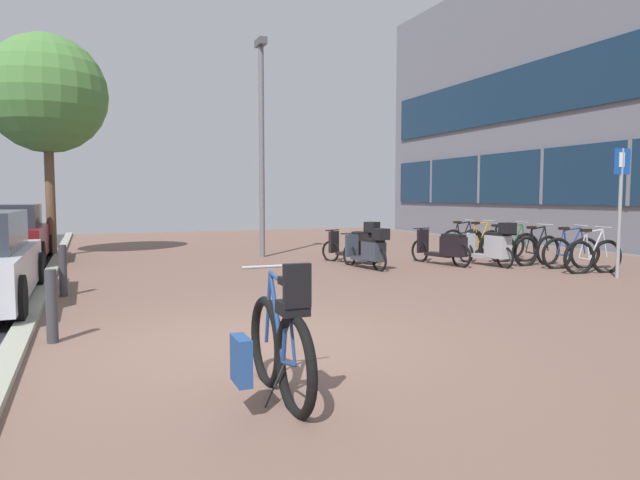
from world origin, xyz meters
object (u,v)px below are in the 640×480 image
at_px(bicycle_foreground, 278,347).
at_px(bicycle_rack_00, 593,256).
at_px(bicycle_rack_01, 571,253).
at_px(scooter_extra, 445,248).
at_px(parking_sign, 620,198).
at_px(lamp_post, 262,137).
at_px(scooter_mid, 357,244).
at_px(bicycle_rack_03, 514,247).
at_px(bollard_far, 63,271).
at_px(bicycle_rack_06, 463,241).
at_px(bollard_near, 52,306).
at_px(scooter_far, 493,246).
at_px(bicycle_rack_05, 481,243).
at_px(scooter_near, 369,250).
at_px(street_tree, 47,94).
at_px(parked_car_far, 4,236).
at_px(bicycle_rack_04, 502,245).
at_px(bicycle_rack_02, 537,250).

relative_size(bicycle_foreground, bicycle_rack_00, 1.08).
xyz_separation_m(bicycle_rack_01, scooter_extra, (-2.20, 1.59, 0.06)).
relative_size(bicycle_foreground, bicycle_rack_01, 1.10).
bearing_deg(parking_sign, lamp_post, 130.16).
height_order(bicycle_rack_01, scooter_mid, scooter_mid).
distance_m(bicycle_rack_03, scooter_mid, 3.86).
bearing_deg(bollard_far, lamp_post, 43.62).
bearing_deg(bicycle_rack_06, bollard_near, -148.01).
relative_size(bicycle_foreground, scooter_far, 0.86).
distance_m(scooter_far, scooter_extra, 1.06).
xyz_separation_m(bicycle_rack_05, bollard_near, (-10.17, -5.58, 0.05)).
distance_m(bicycle_rack_05, parking_sign, 4.58).
xyz_separation_m(bicycle_rack_03, parking_sign, (-0.01, -2.91, 1.20)).
distance_m(bicycle_rack_05, lamp_post, 6.50).
xyz_separation_m(scooter_near, street_tree, (-6.57, 5.55, 3.81)).
bearing_deg(bollard_near, lamp_post, 58.35).
height_order(scooter_near, bollard_far, scooter_near).
height_order(parking_sign, street_tree, street_tree).
xyz_separation_m(bicycle_rack_01, parked_car_far, (-11.67, 5.76, 0.32)).
bearing_deg(bicycle_foreground, parking_sign, 24.32).
distance_m(scooter_mid, bollard_near, 8.18).
distance_m(scooter_far, parking_sign, 2.84).
height_order(bicycle_foreground, bollard_far, bicycle_foreground).
bearing_deg(bicycle_rack_01, parking_sign, -101.01).
bearing_deg(parking_sign, bicycle_rack_05, 87.11).
xyz_separation_m(bicycle_rack_06, scooter_mid, (-3.86, -1.09, 0.12)).
bearing_deg(lamp_post, scooter_extra, -44.21).
bearing_deg(scooter_extra, parking_sign, -57.34).
bearing_deg(bicycle_rack_05, bicycle_foreground, -136.08).
bearing_deg(bollard_far, parking_sign, -10.93).
bearing_deg(bicycle_rack_00, street_tree, 143.04).
distance_m(scooter_near, parking_sign, 5.06).
bearing_deg(street_tree, scooter_extra, -33.20).
bearing_deg(bicycle_rack_01, bicycle_foreground, -148.90).
height_order(bicycle_rack_00, scooter_extra, bicycle_rack_00).
height_order(bicycle_foreground, parking_sign, parking_sign).
bearing_deg(bollard_near, street_tree, 92.98).
distance_m(bicycle_rack_01, bollard_far, 10.24).
xyz_separation_m(bicycle_rack_06, scooter_extra, (-2.12, -2.16, 0.06)).
height_order(bicycle_rack_01, parking_sign, parking_sign).
distance_m(bicycle_rack_06, parked_car_far, 11.77).
bearing_deg(bicycle_rack_01, scooter_mid, 146.02).
relative_size(bicycle_rack_04, street_tree, 0.23).
relative_size(bicycle_rack_03, bicycle_rack_06, 1.05).
relative_size(bicycle_rack_01, street_tree, 0.24).
relative_size(bicycle_rack_02, street_tree, 0.24).
bearing_deg(bicycle_rack_04, scooter_far, -136.70).
bearing_deg(bollard_near, bicycle_rack_00, 10.33).
xyz_separation_m(bicycle_rack_05, lamp_post, (-5.56, 1.91, 2.78)).
bearing_deg(scooter_mid, street_tree, 146.34).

